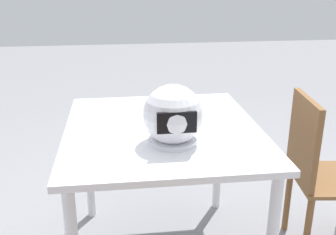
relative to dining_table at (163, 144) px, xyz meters
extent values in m
cube|color=white|center=(0.00, 0.00, 0.08)|extent=(0.95, 1.05, 0.03)
cylinder|color=white|center=(-0.41, -0.47, -0.31)|extent=(0.05, 0.05, 0.75)
cylinder|color=white|center=(0.41, -0.47, -0.31)|extent=(0.05, 0.05, 0.75)
cylinder|color=white|center=(-0.07, -0.16, 0.10)|extent=(0.29, 0.29, 0.01)
cylinder|color=tan|center=(-0.07, -0.16, 0.11)|extent=(0.26, 0.26, 0.02)
cylinder|color=red|center=(-0.07, -0.16, 0.12)|extent=(0.23, 0.23, 0.00)
sphere|color=#234C1E|center=(-0.05, -0.12, 0.14)|extent=(0.04, 0.04, 0.04)
sphere|color=#234C1E|center=(-0.10, -0.20, 0.13)|extent=(0.03, 0.03, 0.03)
sphere|color=#234C1E|center=(-0.12, -0.14, 0.14)|extent=(0.04, 0.04, 0.04)
cylinder|color=#E0D172|center=(-0.09, -0.20, 0.13)|extent=(0.02, 0.02, 0.01)
cylinder|color=#E0D172|center=(-0.14, -0.11, 0.14)|extent=(0.03, 0.03, 0.02)
cylinder|color=#E0D172|center=(-0.06, -0.23, 0.13)|extent=(0.02, 0.02, 0.01)
cylinder|color=#E0D172|center=(-0.01, -0.15, 0.13)|extent=(0.02, 0.02, 0.01)
sphere|color=silver|center=(-0.02, 0.19, 0.23)|extent=(0.27, 0.27, 0.27)
cylinder|color=silver|center=(-0.02, 0.19, 0.10)|extent=(0.22, 0.22, 0.02)
cube|color=black|center=(-0.02, 0.31, 0.23)|extent=(0.16, 0.02, 0.09)
cube|color=brown|center=(-0.92, 0.03, -0.24)|extent=(0.44, 0.44, 0.02)
cube|color=brown|center=(-0.74, 0.01, -0.01)|extent=(0.07, 0.38, 0.45)
cylinder|color=brown|center=(-0.77, -0.16, -0.47)|extent=(0.04, 0.04, 0.43)
cylinder|color=brown|center=(-0.74, 0.18, -0.47)|extent=(0.04, 0.04, 0.43)
camera|label=1|loc=(0.20, 1.81, 0.81)|focal=42.69mm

